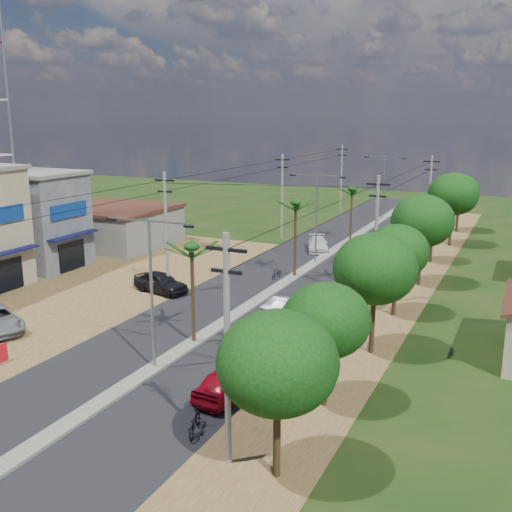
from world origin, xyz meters
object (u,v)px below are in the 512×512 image
(car_red_near, at_px, (230,382))
(car_parked_dark, at_px, (161,283))
(car_silver_mid, at_px, (288,307))
(moto_rider_east, at_px, (194,423))
(car_white_far, at_px, (318,245))

(car_red_near, relative_size, car_parked_dark, 0.98)
(car_silver_mid, bearing_deg, car_red_near, 116.83)
(car_red_near, xyz_separation_m, car_parked_dark, (-12.50, 12.84, 0.02))
(car_silver_mid, bearing_deg, moto_rider_east, 115.54)
(car_silver_mid, xyz_separation_m, moto_rider_east, (2.04, -15.48, -0.19))
(car_silver_mid, bearing_deg, car_parked_dark, 12.91)
(moto_rider_east, bearing_deg, car_silver_mid, -100.80)
(car_red_near, distance_m, car_parked_dark, 17.92)
(car_red_near, distance_m, moto_rider_east, 3.61)
(car_white_far, distance_m, car_parked_dark, 19.16)
(car_white_far, bearing_deg, moto_rider_east, -101.30)
(car_red_near, xyz_separation_m, car_white_far, (-6.50, 31.04, -0.10))
(car_white_far, distance_m, moto_rider_east, 35.28)
(car_parked_dark, height_order, moto_rider_east, car_parked_dark)
(car_silver_mid, height_order, car_parked_dark, car_parked_dark)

